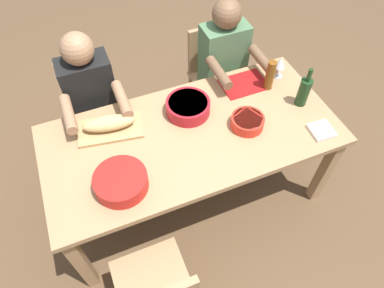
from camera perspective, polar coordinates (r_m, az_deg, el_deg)
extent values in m
plane|color=brown|center=(2.77, 0.00, -8.00)|extent=(8.00, 8.00, 0.00)
cube|color=#A87F56|center=(2.18, 0.00, 1.47)|extent=(1.86, 0.88, 0.04)
cube|color=#A87F56|center=(2.99, 12.90, 7.02)|extent=(0.07, 0.07, 0.70)
cube|color=#A87F56|center=(2.66, -20.88, -3.31)|extent=(0.07, 0.07, 0.70)
cube|color=#A87F56|center=(2.64, 21.09, -4.10)|extent=(0.07, 0.07, 0.70)
cube|color=#A87F56|center=(2.27, -17.85, -18.15)|extent=(0.07, 0.07, 0.70)
cube|color=#A87F56|center=(2.06, -6.51, -21.86)|extent=(0.40, 0.40, 0.03)
cube|color=#A87F56|center=(2.33, -11.61, -20.89)|extent=(0.04, 0.04, 0.42)
cube|color=#A87F56|center=(2.33, -3.19, -18.23)|extent=(0.04, 0.04, 0.42)
cube|color=#A87F56|center=(2.78, -15.29, 4.67)|extent=(0.40, 0.40, 0.03)
cube|color=#A87F56|center=(2.77, -17.04, 10.18)|extent=(0.38, 0.04, 0.40)
cube|color=#A87F56|center=(2.84, -10.32, 0.29)|extent=(0.04, 0.04, 0.42)
cube|color=#A87F56|center=(2.83, -16.89, -1.76)|extent=(0.04, 0.04, 0.42)
cube|color=#A87F56|center=(3.06, -12.05, 4.92)|extent=(0.04, 0.04, 0.42)
cube|color=#A87F56|center=(3.06, -18.14, 3.02)|extent=(0.04, 0.04, 0.42)
cylinder|color=#2D2D38|center=(2.79, -11.84, -0.85)|extent=(0.11, 0.11, 0.45)
cylinder|color=#2D2D38|center=(2.79, -14.98, -1.83)|extent=(0.11, 0.11, 0.45)
cube|color=black|center=(2.54, -16.36, 8.13)|extent=(0.34, 0.20, 0.55)
cylinder|color=#9E7251|center=(2.26, -11.51, 7.27)|extent=(0.07, 0.30, 0.07)
cylinder|color=#9E7251|center=(2.26, -19.78, 4.69)|extent=(0.07, 0.30, 0.07)
sphere|color=#9E7251|center=(2.31, -18.47, 14.70)|extent=(0.21, 0.21, 0.21)
cube|color=#A87F56|center=(2.96, 4.26, 10.32)|extent=(0.40, 0.40, 0.03)
cube|color=#A87F56|center=(2.96, 2.97, 15.59)|extent=(0.38, 0.04, 0.40)
cube|color=#A87F56|center=(3.08, 8.24, 5.96)|extent=(0.04, 0.04, 0.42)
cube|color=#A87F56|center=(2.96, 2.40, 4.22)|extent=(0.04, 0.04, 0.42)
cube|color=#A87F56|center=(3.28, 5.49, 9.95)|extent=(0.04, 0.04, 0.42)
cube|color=#A87F56|center=(3.18, -0.09, 8.44)|extent=(0.04, 0.04, 0.42)
cylinder|color=#2D2D38|center=(3.00, 7.18, 5.04)|extent=(0.11, 0.11, 0.45)
cylinder|color=#2D2D38|center=(2.95, 4.40, 4.20)|extent=(0.11, 0.11, 0.45)
cube|color=#4C724C|center=(2.74, 5.17, 14.03)|extent=(0.34, 0.20, 0.55)
cylinder|color=brown|center=(2.56, 11.57, 13.38)|extent=(0.07, 0.30, 0.07)
cylinder|color=brown|center=(2.41, 4.46, 11.71)|extent=(0.07, 0.30, 0.07)
sphere|color=brown|center=(2.53, 5.80, 20.62)|extent=(0.21, 0.21, 0.21)
cylinder|color=red|center=(2.20, 9.15, 3.64)|extent=(0.21, 0.21, 0.07)
cylinder|color=beige|center=(2.19, 9.22, 4.05)|extent=(0.18, 0.18, 0.03)
cylinder|color=#B21923|center=(2.25, -0.66, 6.15)|extent=(0.29, 0.29, 0.09)
cylinder|color=#669E33|center=(2.23, -0.67, 6.68)|extent=(0.25, 0.25, 0.03)
cylinder|color=red|center=(1.94, -11.66, -6.14)|extent=(0.30, 0.30, 0.09)
cylinder|color=#2D7028|center=(1.92, -11.80, -5.65)|extent=(0.26, 0.26, 0.03)
cube|color=tan|center=(2.23, -13.36, 2.43)|extent=(0.43, 0.28, 0.02)
ellipsoid|color=tan|center=(2.19, -13.62, 3.35)|extent=(0.33, 0.16, 0.09)
cylinder|color=#193819|center=(2.39, 17.95, 8.14)|extent=(0.08, 0.08, 0.20)
cylinder|color=#193819|center=(2.29, 18.85, 10.72)|extent=(0.03, 0.03, 0.09)
cylinder|color=brown|center=(2.44, 12.77, 11.02)|extent=(0.06, 0.06, 0.22)
cylinder|color=silver|center=(2.61, 13.89, 10.89)|extent=(0.07, 0.07, 0.01)
cylinder|color=silver|center=(2.59, 14.06, 11.56)|extent=(0.01, 0.01, 0.07)
cone|color=silver|center=(2.54, 14.42, 12.92)|extent=(0.08, 0.08, 0.08)
cube|color=maroon|center=(2.50, 8.58, 9.81)|extent=(0.32, 0.23, 0.01)
cube|color=white|center=(2.31, 20.63, 2.10)|extent=(0.15, 0.15, 0.02)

